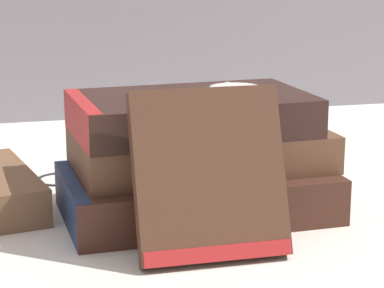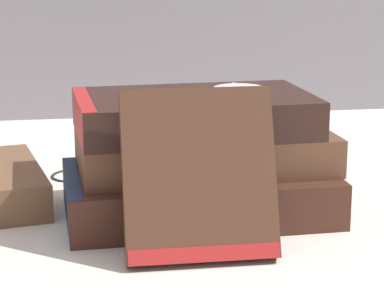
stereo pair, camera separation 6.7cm
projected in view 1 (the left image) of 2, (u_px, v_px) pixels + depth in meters
The scene contains 7 objects.
ground_plane at pixel (166, 224), 0.70m from camera, with size 3.00×3.00×0.00m, color silver.
book_flat_bottom at pixel (191, 193), 0.71m from camera, with size 0.24×0.15×0.04m.
book_flat_middle at pixel (195, 149), 0.72m from camera, with size 0.23×0.14×0.03m.
book_flat_top at pixel (186, 114), 0.71m from camera, with size 0.21×0.13×0.03m.
book_leaning_front at pixel (210, 181), 0.61m from camera, with size 0.12×0.06×0.13m.
pocket_watch at pixel (235, 90), 0.71m from camera, with size 0.05×0.05×0.01m.
reading_glasses at pixel (87, 175), 0.84m from camera, with size 0.11×0.07×0.00m.
Camera 1 is at (-0.14, -0.64, 0.24)m, focal length 75.00 mm.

